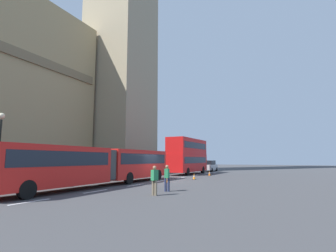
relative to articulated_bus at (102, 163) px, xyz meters
name	(u,v)px	position (x,y,z in m)	size (l,w,h in m)	color
ground_plane	(158,182)	(5.52, -1.99, -1.75)	(160.00, 160.00, 0.00)	#424244
lane_centre_marking	(172,179)	(8.70, -1.99, -1.74)	(34.40, 0.16, 0.01)	silver
articulated_bus	(102,163)	(0.00, 0.00, 0.00)	(17.30, 2.54, 2.90)	red
double_decker_bus	(188,155)	(17.95, 0.00, 0.96)	(9.33, 2.54, 4.90)	red
sedan_lead	(209,166)	(27.59, -0.09, -0.83)	(4.40, 1.86, 1.85)	#B7B7BC
traffic_cone_west	(167,180)	(4.45, -3.52, -1.46)	(0.36, 0.36, 0.58)	black
traffic_cone_middle	(194,177)	(9.34, -4.16, -1.46)	(0.36, 0.36, 0.58)	black
traffic_cone_east	(209,173)	(15.93, -3.74, -1.46)	(0.36, 0.36, 0.58)	black
pedestrian_near_cones	(155,179)	(-2.79, -6.34, -0.83)	(0.44, 0.36, 1.69)	#726651
pedestrian_by_kerb	(167,177)	(-0.78, -6.13, -0.83)	(0.44, 0.36, 1.69)	#262D4C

